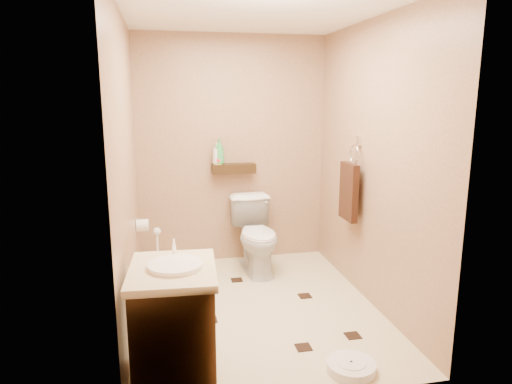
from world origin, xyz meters
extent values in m
plane|color=beige|center=(0.00, 0.00, 0.00)|extent=(2.50, 2.50, 0.00)
cube|color=#A27A5D|center=(0.00, 1.25, 1.20)|extent=(2.00, 0.04, 2.40)
cube|color=#A27A5D|center=(0.00, -1.25, 1.20)|extent=(2.00, 0.04, 2.40)
cube|color=#A27A5D|center=(-1.00, 0.00, 1.20)|extent=(0.04, 2.50, 2.40)
cube|color=#A27A5D|center=(1.00, 0.00, 1.20)|extent=(0.04, 2.50, 2.40)
cube|color=white|center=(0.00, 0.00, 2.40)|extent=(2.00, 2.50, 0.02)
cube|color=#331F0E|center=(0.00, 1.17, 1.02)|extent=(0.46, 0.14, 0.10)
cube|color=black|center=(-0.41, -0.16, 0.00)|extent=(0.11, 0.11, 0.01)
cube|color=black|center=(0.48, 0.12, 0.00)|extent=(0.11, 0.11, 0.01)
cube|color=black|center=(0.20, -0.70, 0.00)|extent=(0.11, 0.11, 0.01)
cube|color=black|center=(-0.58, 0.55, 0.00)|extent=(0.11, 0.11, 0.01)
cube|color=black|center=(0.62, -0.62, 0.00)|extent=(0.11, 0.11, 0.01)
cube|color=black|center=(-0.07, 0.61, 0.00)|extent=(0.11, 0.11, 0.01)
imported|color=white|center=(0.18, 0.83, 0.38)|extent=(0.46, 0.76, 0.75)
cube|color=brown|center=(-0.70, -0.91, 0.36)|extent=(0.51, 0.62, 0.72)
cube|color=beige|center=(-0.70, -0.91, 0.74)|extent=(0.55, 0.66, 0.05)
cylinder|color=white|center=(-0.68, -0.91, 0.77)|extent=(0.33, 0.33, 0.05)
cylinder|color=silver|center=(-0.68, -0.71, 0.83)|extent=(0.03, 0.03, 0.11)
cylinder|color=white|center=(0.43, -1.03, 0.03)|extent=(0.40, 0.40, 0.06)
cylinder|color=white|center=(0.43, -1.03, 0.06)|extent=(0.19, 0.19, 0.01)
cylinder|color=#1B6C6E|center=(-0.82, 0.94, 0.06)|extent=(0.11, 0.11, 0.12)
cylinder|color=white|center=(-0.82, 0.94, 0.28)|extent=(0.02, 0.02, 0.34)
sphere|color=white|center=(-0.82, 0.94, 0.45)|extent=(0.08, 0.08, 0.08)
cube|color=silver|center=(0.98, 0.25, 1.38)|extent=(0.03, 0.06, 0.08)
torus|color=silver|center=(0.95, 0.25, 1.26)|extent=(0.02, 0.19, 0.19)
cube|color=#381D11|center=(0.91, 0.25, 0.92)|extent=(0.06, 0.30, 0.52)
cylinder|color=white|center=(-0.94, 0.65, 0.60)|extent=(0.11, 0.11, 0.11)
cylinder|color=silver|center=(-0.98, 0.65, 0.66)|extent=(0.04, 0.02, 0.02)
imported|color=silver|center=(-0.18, 1.17, 1.18)|extent=(0.12, 0.12, 0.23)
imported|color=yellow|center=(-0.17, 1.17, 1.15)|extent=(0.09, 0.09, 0.17)
imported|color=#F81D33|center=(-0.16, 1.17, 1.14)|extent=(0.11, 0.11, 0.13)
imported|color=green|center=(-0.15, 1.17, 1.20)|extent=(0.14, 0.14, 0.27)
camera|label=1|loc=(-0.73, -3.54, 1.77)|focal=32.00mm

